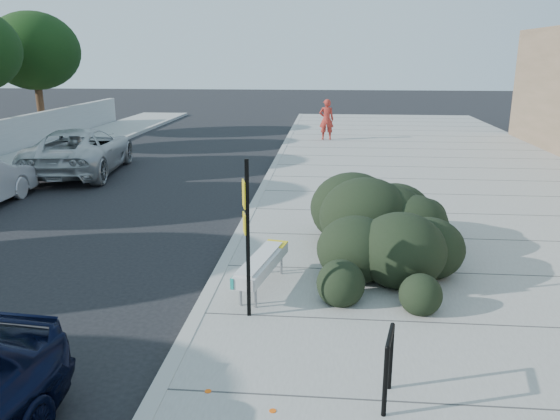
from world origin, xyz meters
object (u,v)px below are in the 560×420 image
(bench, at_px, (262,264))
(suv_silver, at_px, (81,151))
(sign_post, at_px, (247,229))
(pedestrian, at_px, (326,119))
(bike_rack, at_px, (389,361))

(bench, height_order, suv_silver, suv_silver)
(sign_post, distance_m, suv_silver, 12.99)
(bench, height_order, pedestrian, pedestrian)
(suv_silver, bearing_deg, bike_rack, 119.17)
(bike_rack, bearing_deg, sign_post, 145.52)
(sign_post, bearing_deg, pedestrian, 72.22)
(bike_rack, distance_m, sign_post, 2.89)
(suv_silver, height_order, pedestrian, pedestrian)
(sign_post, relative_size, suv_silver, 0.43)
(bike_rack, height_order, sign_post, sign_post)
(bench, bearing_deg, sign_post, -84.18)
(bench, relative_size, suv_silver, 0.34)
(bike_rack, relative_size, suv_silver, 0.15)
(suv_silver, bearing_deg, pedestrian, -144.94)
(bike_rack, xyz_separation_m, pedestrian, (-0.86, 20.35, 0.42))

